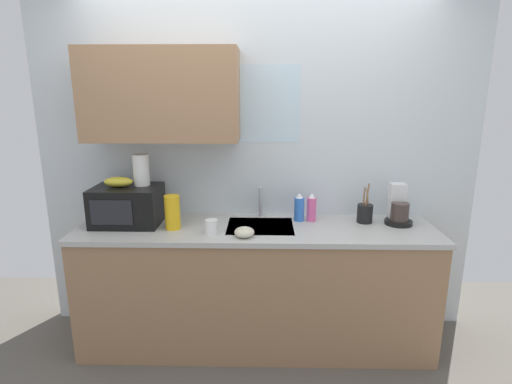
# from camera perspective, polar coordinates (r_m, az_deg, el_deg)

# --- Properties ---
(kitchen_wall_assembly) EXTENTS (3.26, 0.42, 2.50)m
(kitchen_wall_assembly) POSITION_cam_1_polar(r_m,az_deg,el_deg) (3.00, -2.40, 5.39)
(kitchen_wall_assembly) COLOR silver
(kitchen_wall_assembly) RESTS_ON ground
(counter_unit) EXTENTS (2.49, 0.63, 0.90)m
(counter_unit) POSITION_cam_1_polar(r_m,az_deg,el_deg) (2.98, 0.01, -13.01)
(counter_unit) COLOR #9E7551
(counter_unit) RESTS_ON ground
(sink_faucet) EXTENTS (0.03, 0.03, 0.23)m
(sink_faucet) POSITION_cam_1_polar(r_m,az_deg,el_deg) (3.00, 0.66, -1.43)
(sink_faucet) COLOR #B2B5BA
(sink_faucet) RESTS_ON counter_unit
(microwave) EXTENTS (0.46, 0.35, 0.27)m
(microwave) POSITION_cam_1_polar(r_m,az_deg,el_deg) (2.98, -17.76, -1.83)
(microwave) COLOR black
(microwave) RESTS_ON counter_unit
(banana_bunch) EXTENTS (0.20, 0.11, 0.07)m
(banana_bunch) POSITION_cam_1_polar(r_m,az_deg,el_deg) (2.95, -18.90, 1.37)
(banana_bunch) COLOR gold
(banana_bunch) RESTS_ON microwave
(paper_towel_roll) EXTENTS (0.11, 0.11, 0.22)m
(paper_towel_roll) POSITION_cam_1_polar(r_m,az_deg,el_deg) (2.94, -15.94, 3.02)
(paper_towel_roll) COLOR white
(paper_towel_roll) RESTS_ON microwave
(coffee_maker) EXTENTS (0.19, 0.21, 0.28)m
(coffee_maker) POSITION_cam_1_polar(r_m,az_deg,el_deg) (3.03, 19.48, -2.27)
(coffee_maker) COLOR black
(coffee_maker) RESTS_ON counter_unit
(dish_soap_bottle_blue) EXTENTS (0.07, 0.07, 0.21)m
(dish_soap_bottle_blue) POSITION_cam_1_polar(r_m,az_deg,el_deg) (2.93, 6.13, -2.25)
(dish_soap_bottle_blue) COLOR blue
(dish_soap_bottle_blue) RESTS_ON counter_unit
(dish_soap_bottle_pink) EXTENTS (0.07, 0.07, 0.21)m
(dish_soap_bottle_pink) POSITION_cam_1_polar(r_m,az_deg,el_deg) (2.94, 7.87, -2.24)
(dish_soap_bottle_pink) COLOR #E55999
(dish_soap_bottle_pink) RESTS_ON counter_unit
(cereal_canister) EXTENTS (0.10, 0.10, 0.23)m
(cereal_canister) POSITION_cam_1_polar(r_m,az_deg,el_deg) (2.80, -11.75, -2.83)
(cereal_canister) COLOR gold
(cereal_canister) RESTS_ON counter_unit
(mug_white) EXTENTS (0.08, 0.08, 0.09)m
(mug_white) POSITION_cam_1_polar(r_m,az_deg,el_deg) (2.68, -6.31, -4.89)
(mug_white) COLOR white
(mug_white) RESTS_ON counter_unit
(utensil_crock) EXTENTS (0.11, 0.11, 0.29)m
(utensil_crock) POSITION_cam_1_polar(r_m,az_deg,el_deg) (2.99, 15.16, -2.87)
(utensil_crock) COLOR black
(utensil_crock) RESTS_ON counter_unit
(small_bowl) EXTENTS (0.13, 0.13, 0.06)m
(small_bowl) POSITION_cam_1_polar(r_m,az_deg,el_deg) (2.61, -1.66, -5.70)
(small_bowl) COLOR beige
(small_bowl) RESTS_ON counter_unit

